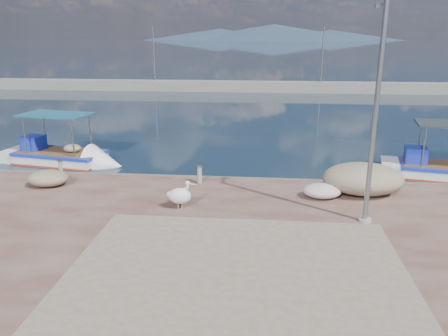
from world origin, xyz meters
TOP-DOWN VIEW (x-y plane):
  - ground at (0.00, 0.00)m, footprint 1400.00×1400.00m
  - quay_patch at (1.00, -3.00)m, footprint 9.00×7.00m
  - breakwater at (-0.00, 40.00)m, footprint 120.00×2.20m
  - mountains at (4.39, 650.00)m, footprint 370.00×280.00m
  - boat_left at (-9.20, 8.18)m, footprint 6.65×3.16m
  - boat_right at (10.37, 7.56)m, footprint 6.62×3.25m
  - pelican at (-1.33, 1.25)m, footprint 1.11×0.56m
  - lamp_post at (5.06, 0.78)m, footprint 0.44×0.96m
  - bollard_near at (-1.06, 4.12)m, footprint 0.26×0.26m
  - bollard_far at (-7.39, 4.60)m, footprint 0.24×0.24m
  - potted_plant at (-1.54, 1.69)m, footprint 0.62×0.59m
  - net_pile_c at (5.50, 3.50)m, footprint 3.13×2.24m
  - net_pile_b at (-7.28, 3.21)m, footprint 1.68×1.30m
  - net_pile_d at (3.87, 2.88)m, footprint 1.46×1.09m

SIDE VIEW (x-z plane):
  - ground at x=0.00m, z-range 0.00..0.00m
  - boat_right at x=10.37m, z-range -1.29..1.76m
  - boat_left at x=-9.20m, z-range -1.30..1.78m
  - quay_patch at x=1.00m, z-range 0.50..0.51m
  - breakwater at x=0.00m, z-range -3.15..4.35m
  - net_pile_d at x=3.87m, z-range 0.50..1.05m
  - potted_plant at x=-1.54m, z-range 0.50..1.05m
  - net_pile_b at x=-7.28m, z-range 0.50..1.15m
  - bollard_far at x=-7.39m, z-range 0.53..1.25m
  - bollard_near at x=-1.06m, z-range 0.53..1.33m
  - pelican at x=-1.33m, z-range 0.47..1.55m
  - net_pile_c at x=5.50m, z-range 0.50..1.73m
  - lamp_post at x=5.06m, z-range 0.30..7.30m
  - mountains at x=4.39m, z-range -1.49..20.51m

